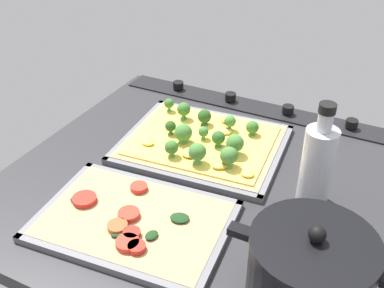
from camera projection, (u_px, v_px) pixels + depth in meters
ground_plane at (203, 185)px, 92.23cm from camera, size 75.78×71.69×3.00cm
stove_control_panel at (258, 107)px, 115.36cm from camera, size 72.75×7.00×2.60cm
baking_tray_front at (203, 145)px, 100.90cm from camera, size 36.28×30.73×1.30cm
broccoli_pizza at (204, 140)px, 99.52cm from camera, size 33.69×28.15×6.02cm
baking_tray_back at (134, 222)px, 80.28cm from camera, size 34.84×25.71×1.30cm
veggie_pizza_back at (132, 220)px, 79.76cm from camera, size 32.24×23.11×1.90cm
cooking_pot at (310, 271)px, 63.76cm from camera, size 24.48×17.62×14.28cm
oil_bottle at (317, 164)px, 81.17cm from camera, size 5.84×5.84×20.39cm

